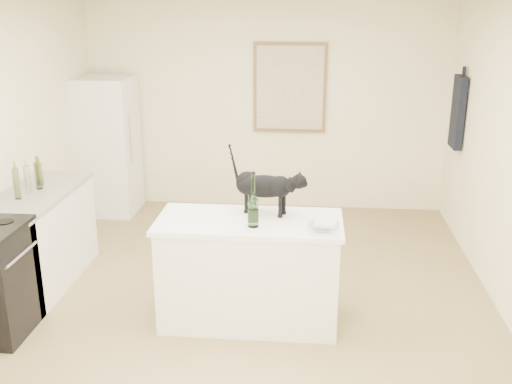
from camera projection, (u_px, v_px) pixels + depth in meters
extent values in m
plane|color=#997E51|center=(241.00, 306.00, 5.24)|extent=(5.50, 5.50, 0.00)
plane|color=#F5E8BE|center=(266.00, 107.00, 7.44)|extent=(4.50, 0.00, 4.50)
plane|color=#F5E8BE|center=(152.00, 357.00, 2.23)|extent=(4.50, 0.00, 4.50)
cube|color=white|center=(249.00, 273.00, 4.91)|extent=(1.44, 0.67, 0.86)
cube|color=white|center=(249.00, 222.00, 4.77)|extent=(1.50, 0.70, 0.04)
cube|color=white|center=(38.00, 241.00, 5.56)|extent=(0.60, 1.40, 0.86)
cube|color=gray|center=(33.00, 195.00, 5.42)|extent=(0.62, 1.44, 0.04)
cube|color=white|center=(107.00, 146.00, 7.37)|extent=(0.68, 0.68, 1.70)
cube|color=brown|center=(290.00, 88.00, 7.31)|extent=(0.90, 0.03, 1.10)
cube|color=beige|center=(290.00, 88.00, 7.29)|extent=(0.82, 0.00, 1.02)
cube|color=black|center=(458.00, 112.00, 6.55)|extent=(0.08, 0.34, 0.80)
cylinder|color=#296327|center=(253.00, 203.00, 4.56)|extent=(0.10, 0.10, 0.39)
imported|color=white|center=(323.00, 227.00, 4.52)|extent=(0.27, 0.27, 0.06)
cube|color=silver|center=(134.00, 104.00, 7.28)|extent=(0.04, 0.14, 0.18)
cylinder|color=#346021|center=(17.00, 184.00, 5.22)|extent=(0.06, 0.06, 0.28)
cylinder|color=brown|center=(40.00, 174.00, 5.62)|extent=(0.06, 0.06, 0.22)
cylinder|color=#1B4818|center=(38.00, 176.00, 5.50)|extent=(0.06, 0.06, 0.26)
cylinder|color=#AAB8AE|center=(28.00, 180.00, 5.36)|extent=(0.06, 0.06, 0.26)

